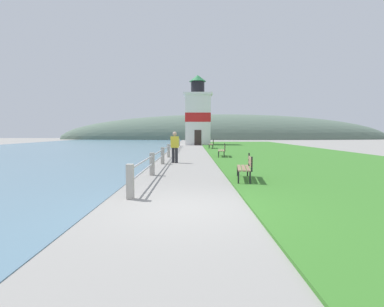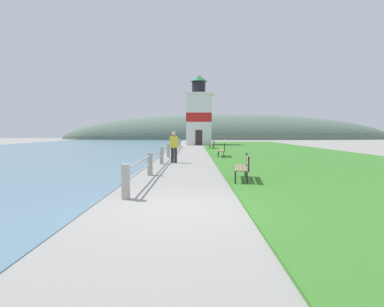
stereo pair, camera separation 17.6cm
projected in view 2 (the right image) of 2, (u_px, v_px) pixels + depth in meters
The scene contains 10 objects.
ground_plane at pixel (178, 209), 6.74m from camera, with size 160.00×160.00×0.00m, color gray.
grass_verge at pixel (280, 153), 24.76m from camera, with size 12.00×54.36×0.06m.
water_strip at pixel (22, 153), 24.92m from camera, with size 24.00×86.98×0.01m.
seawall_railing at pixel (171, 148), 22.58m from camera, with size 0.18×29.99×0.91m.
park_bench_near at pixel (243, 166), 10.46m from camera, with size 0.70×1.79×0.94m.
park_bench_midway at pixel (222, 149), 20.42m from camera, with size 0.65×1.87×0.94m.
park_bench_far at pixel (212, 144), 30.81m from camera, with size 0.64×1.92×0.94m.
lighthouse at pixel (199, 115), 40.72m from camera, with size 3.83×3.83×9.42m.
person_strolling at pixel (174, 146), 16.74m from camera, with size 0.47×0.32×1.74m.
distant_hillside at pixel (226, 139), 72.75m from camera, with size 80.00×16.00×12.00m.
Camera 2 is at (0.37, -6.63, 1.73)m, focal length 28.00 mm.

